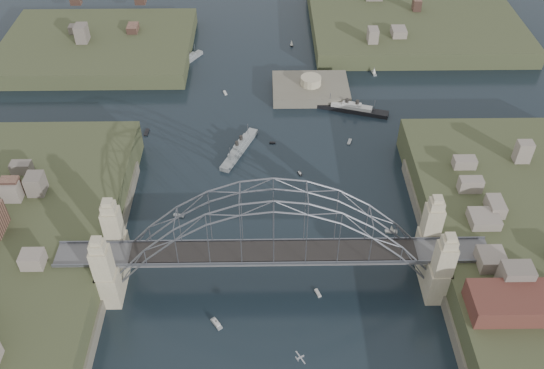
{
  "coord_description": "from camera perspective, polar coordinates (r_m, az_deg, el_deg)",
  "views": [
    {
      "loc": [
        -1.39,
        -76.29,
        92.52
      ],
      "look_at": [
        0.0,
        18.0,
        10.0
      ],
      "focal_mm": 38.53,
      "sensor_mm": 36.0,
      "label": 1
    }
  ],
  "objects": [
    {
      "name": "naval_cruiser_near",
      "position": [
        150.25,
        -3.21,
        3.51
      ],
      "size": [
        9.37,
        17.58,
        5.43
      ],
      "color": "gray",
      "rests_on": "ground"
    },
    {
      "name": "wharf_shed",
      "position": [
        112.92,
        23.61,
        -10.53
      ],
      "size": [
        20.0,
        8.0,
        4.0
      ],
      "primitive_type": "cube",
      "color": "#592D26",
      "rests_on": "shore_east"
    },
    {
      "name": "small_boat_n",
      "position": [
        185.09,
        9.94,
        10.82
      ],
      "size": [
        1.42,
        3.16,
        2.38
      ],
      "color": "beige",
      "rests_on": "ground"
    },
    {
      "name": "small_boat_k",
      "position": [
        198.05,
        1.92,
        13.64
      ],
      "size": [
        1.4,
        1.76,
        2.38
      ],
      "color": "beige",
      "rests_on": "ground"
    },
    {
      "name": "fort_island",
      "position": [
        173.8,
        3.75,
        8.8
      ],
      "size": [
        22.0,
        16.0,
        9.4
      ],
      "color": "#5D584A",
      "rests_on": "ground"
    },
    {
      "name": "ocean_liner",
      "position": [
        166.5,
        7.76,
        7.35
      ],
      "size": [
        20.67,
        8.87,
        5.1
      ],
      "color": "black",
      "rests_on": "ground"
    },
    {
      "name": "headland_ne",
      "position": [
        213.94,
        13.59,
        14.65
      ],
      "size": [
        70.0,
        55.0,
        9.5
      ],
      "primitive_type": "cube",
      "color": "#383F24",
      "rests_on": "ground"
    },
    {
      "name": "naval_cruiser_far",
      "position": [
        190.23,
        -8.27,
        11.9
      ],
      "size": [
        9.02,
        13.02,
        4.76
      ],
      "color": "gray",
      "rests_on": "ground"
    },
    {
      "name": "small_boat_d",
      "position": [
        154.83,
        7.58,
        4.15
      ],
      "size": [
        1.53,
        2.55,
        0.45
      ],
      "color": "beige",
      "rests_on": "ground"
    },
    {
      "name": "headland_nw",
      "position": [
        201.7,
        -16.55,
        12.31
      ],
      "size": [
        60.0,
        45.0,
        9.0
      ],
      "primitive_type": "cube",
      "color": "#383F24",
      "rests_on": "ground"
    },
    {
      "name": "small_boat_a",
      "position": [
        134.07,
        -9.1,
        -3.02
      ],
      "size": [
        2.58,
        1.3,
        0.45
      ],
      "color": "beige",
      "rests_on": "ground"
    },
    {
      "name": "ground",
      "position": [
        119.93,
        0.13,
        -9.3
      ],
      "size": [
        500.0,
        500.0,
        0.0
      ],
      "primitive_type": "plane",
      "color": "black",
      "rests_on": "ground"
    },
    {
      "name": "small_boat_i",
      "position": [
        131.0,
        11.59,
        -4.33
      ],
      "size": [
        2.7,
        1.1,
        2.38
      ],
      "color": "beige",
      "rests_on": "ground"
    },
    {
      "name": "small_boat_h",
      "position": [
        173.64,
        -4.61,
        8.91
      ],
      "size": [
        1.31,
        2.25,
        0.45
      ],
      "color": "beige",
      "rests_on": "ground"
    },
    {
      "name": "small_boat_b",
      "position": [
        143.3,
        2.72,
        1.07
      ],
      "size": [
        1.13,
        1.66,
        1.43
      ],
      "color": "beige",
      "rests_on": "ground"
    },
    {
      "name": "small_boat_c",
      "position": [
        113.63,
        -5.46,
        -13.36
      ],
      "size": [
        2.5,
        2.99,
        1.43
      ],
      "color": "beige",
      "rests_on": "ground"
    },
    {
      "name": "small_boat_m",
      "position": [
        117.97,
        4.5,
        -10.53
      ],
      "size": [
        1.34,
        2.12,
        0.45
      ],
      "color": "beige",
      "rests_on": "ground"
    },
    {
      "name": "small_boat_f",
      "position": [
        153.17,
        0.04,
        4.1
      ],
      "size": [
        1.61,
        0.7,
        0.45
      ],
      "color": "beige",
      "rests_on": "ground"
    },
    {
      "name": "bridge",
      "position": [
        110.7,
        0.14,
        -5.24
      ],
      "size": [
        84.0,
        13.8,
        24.6
      ],
      "color": "#535355",
      "rests_on": "ground"
    },
    {
      "name": "small_boat_e",
      "position": [
        160.44,
        -12.15,
        5.0
      ],
      "size": [
        1.13,
        3.05,
        0.45
      ],
      "color": "beige",
      "rests_on": "ground"
    },
    {
      "name": "aeroplane",
      "position": [
        100.5,
        2.71,
        -16.56
      ],
      "size": [
        1.68,
        2.54,
        0.41
      ],
      "color": "#A1A3A8"
    },
    {
      "name": "small_boat_l",
      "position": [
        142.97,
        -16.76,
        -1.12
      ],
      "size": [
        2.57,
        1.46,
        1.43
      ],
      "color": "beige",
      "rests_on": "ground"
    }
  ]
}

